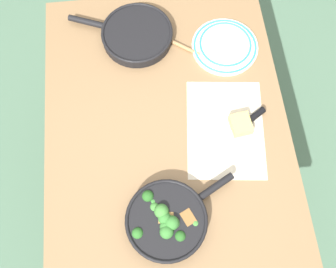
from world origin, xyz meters
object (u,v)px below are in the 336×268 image
skillet_broccoli (167,220)px  wooden_spoon (174,42)px  cheese_block (241,125)px  skillet_eggs (136,35)px  grater_knife (243,125)px  dinner_plate_stack (225,46)px

skillet_broccoli → wooden_spoon: skillet_broccoli is taller
skillet_broccoli → cheese_block: size_ratio=4.27×
skillet_eggs → cheese_block: bearing=151.4°
wooden_spoon → cheese_block: size_ratio=3.59×
wooden_spoon → grater_knife: (0.37, 0.20, 0.00)m
grater_knife → dinner_plate_stack: 0.33m
wooden_spoon → grater_knife: bearing=154.3°
grater_knife → dinner_plate_stack: size_ratio=0.97×
wooden_spoon → dinner_plate_stack: size_ratio=1.20×
dinner_plate_stack → grater_knife: bearing=2.0°
skillet_broccoli → dinner_plate_stack: bearing=37.4°
skillet_broccoli → grater_knife: (-0.30, 0.31, -0.02)m
grater_knife → cheese_block: 0.02m
wooden_spoon → grater_knife: grater_knife is taller
skillet_broccoli → dinner_plate_stack: (-0.64, 0.29, -0.02)m
wooden_spoon → cheese_block: (0.37, 0.19, 0.01)m
skillet_broccoli → skillet_eggs: (-0.72, -0.04, -0.01)m
grater_knife → skillet_broccoli: bearing=12.6°
dinner_plate_stack → cheese_block: bearing=0.1°
skillet_broccoli → cheese_block: (-0.30, 0.29, -0.01)m
grater_knife → cheese_block: cheese_block is taller
skillet_eggs → wooden_spoon: bearing=-173.8°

